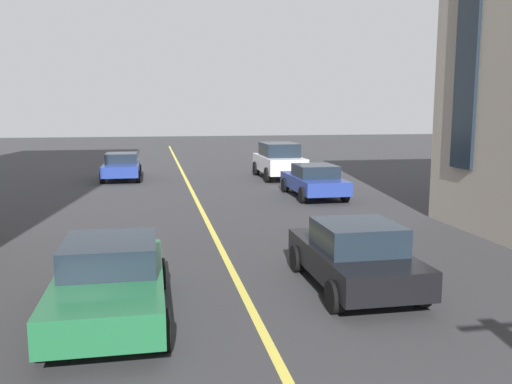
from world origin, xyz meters
The scene contains 6 objects.
lane_centre_line centered at (20.00, 0.00, 0.00)m, with size 80.00×0.16×0.01m.
car_white_trailing centered at (33.29, -4.90, 0.97)m, with size 4.70×2.14×1.88m.
car_blue_far centered at (34.37, 3.29, 0.70)m, with size 4.40×1.95×1.37m.
car_green_parked_b centered at (14.76, 2.49, 0.70)m, with size 4.40×1.95×1.37m.
car_black_mid centered at (15.47, -2.28, 0.70)m, with size 3.90×1.89×1.40m.
car_blue_near centered at (26.92, -4.90, 0.70)m, with size 4.40×1.95×1.37m.
Camera 1 is at (5.29, 1.72, 3.64)m, focal length 38.16 mm.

